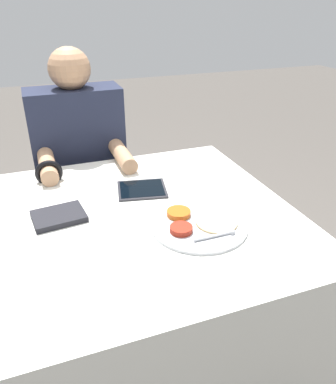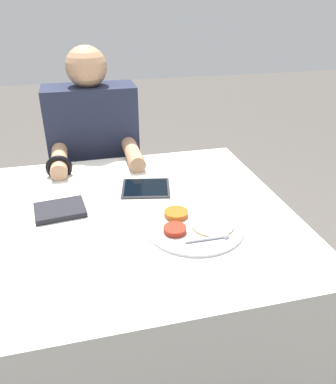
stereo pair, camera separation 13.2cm
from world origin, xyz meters
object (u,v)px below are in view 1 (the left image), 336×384
(thali_tray, at_px, (198,224))
(person_diner, at_px, (83,180))
(red_notebook, at_px, (59,217))
(tablet_device, at_px, (142,189))

(thali_tray, bearing_deg, person_diner, 107.85)
(thali_tray, distance_m, red_notebook, 0.47)
(red_notebook, bearing_deg, person_diner, 75.65)
(red_notebook, bearing_deg, thali_tray, -25.87)
(person_diner, bearing_deg, red_notebook, -104.35)
(person_diner, bearing_deg, tablet_device, -72.09)
(tablet_device, xyz_separation_m, person_diner, (-0.17, 0.52, -0.17))
(tablet_device, bearing_deg, person_diner, 107.91)
(tablet_device, distance_m, person_diner, 0.57)
(thali_tray, xyz_separation_m, tablet_device, (-0.10, 0.31, -0.00))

